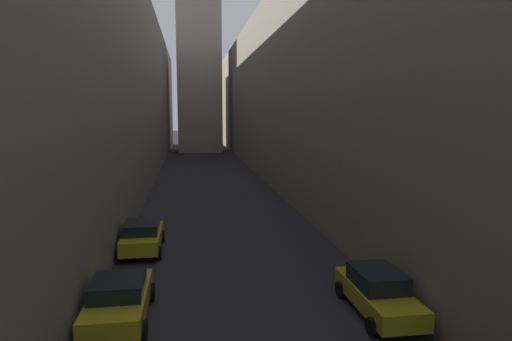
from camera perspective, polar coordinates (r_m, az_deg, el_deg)
ground_plane at (r=44.68m, az=-5.99°, el=-1.50°), size 264.00×264.00×0.00m
building_block_left at (r=47.35m, az=-21.87°, el=9.56°), size 14.15×108.00×18.20m
building_block_right at (r=48.66m, az=10.02°, el=9.90°), size 15.90×108.00×18.20m
parked_car_left_third at (r=15.97m, az=-17.31°, el=-15.58°), size 2.06×4.39×1.51m
parked_car_left_far at (r=23.10m, az=-14.48°, el=-8.18°), size 2.03×4.20×1.54m
parked_car_right_third at (r=16.41m, az=15.47°, el=-14.83°), size 1.87×4.35×1.54m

